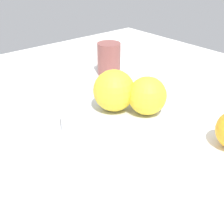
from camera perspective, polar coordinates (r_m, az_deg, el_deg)
The scene contains 5 objects.
ground_plane at distance 61.48cm, azimuth -0.00°, elevation -3.06°, with size 110.00×110.00×2.00cm, color white.
fruit_bowl at distance 59.89cm, azimuth -0.00°, elevation -0.48°, with size 19.35×19.35×4.55cm.
orange_in_bowl_0 at distance 55.13cm, azimuth 0.37°, elevation 3.89°, with size 7.32×7.32×7.32cm, color yellow.
orange_in_bowl_1 at distance 54.36cm, azimuth 6.36°, elevation 2.92°, with size 6.62×6.62×6.62cm, color yellow.
ceramic_cup at distance 83.36cm, azimuth -0.56°, elevation 9.54°, with size 6.02×6.02×8.31cm, color #8C4C47.
Camera 1 is at (-40.19, 33.71, 31.06)cm, focal length 50.88 mm.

